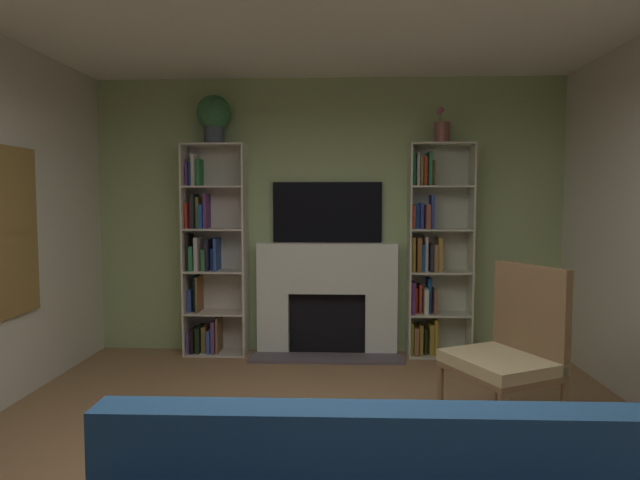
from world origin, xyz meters
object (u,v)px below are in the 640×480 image
potted_plant (214,116)px  vase_with_flowers (442,132)px  fireplace (327,296)px  tv (327,212)px  armchair (511,348)px  bookshelf_left (210,258)px  bookshelf_right (432,256)px

potted_plant → vase_with_flowers: bearing=0.0°
fireplace → tv: 0.86m
potted_plant → armchair: potted_plant is taller
bookshelf_left → fireplace: bearing=0.9°
vase_with_flowers → armchair: size_ratio=0.31×
bookshelf_right → potted_plant: 2.61m
armchair → fireplace: bearing=125.0°
tv → bookshelf_right: 1.15m
bookshelf_left → bookshelf_right: 2.26m
vase_with_flowers → armchair: (0.17, -1.81, -1.67)m
fireplace → bookshelf_left: 1.26m
tv → armchair: size_ratio=0.98×
fireplace → bookshelf_left: (-1.20, -0.02, 0.39)m
tv → bookshelf_left: bearing=-175.7°
potted_plant → armchair: 3.55m
bookshelf_left → vase_with_flowers: 2.66m
potted_plant → vase_with_flowers: (2.27, 0.00, -0.17)m
bookshelf_left → bookshelf_right: bearing=0.3°
tv → bookshelf_left: 1.29m
potted_plant → bookshelf_left: bearing=157.0°
fireplace → vase_with_flowers: vase_with_flowers is taller
potted_plant → armchair: size_ratio=0.43×
bookshelf_left → vase_with_flowers: size_ratio=6.06×
bookshelf_left → armchair: bearing=-36.3°
armchair → bookshelf_right: bearing=97.5°
vase_with_flowers → armchair: 2.47m
tv → bookshelf_right: bearing=-4.3°
fireplace → bookshelf_left: bearing=-179.1°
tv → armchair: (1.30, -1.93, -0.87)m
fireplace → tv: bearing=90.0°
tv → fireplace: bearing=-90.0°
bookshelf_right → bookshelf_left: bearing=-179.7°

